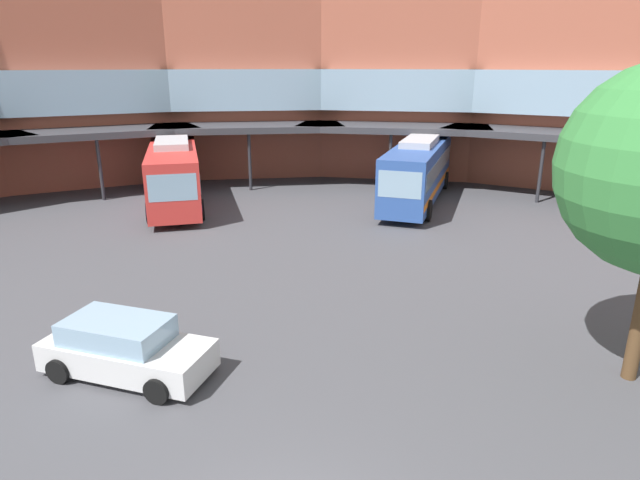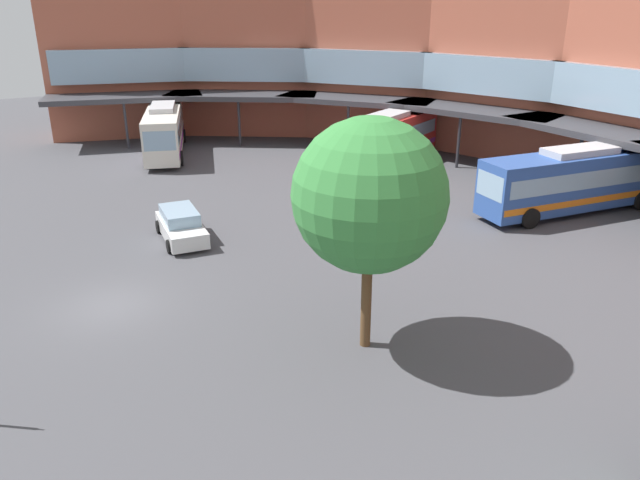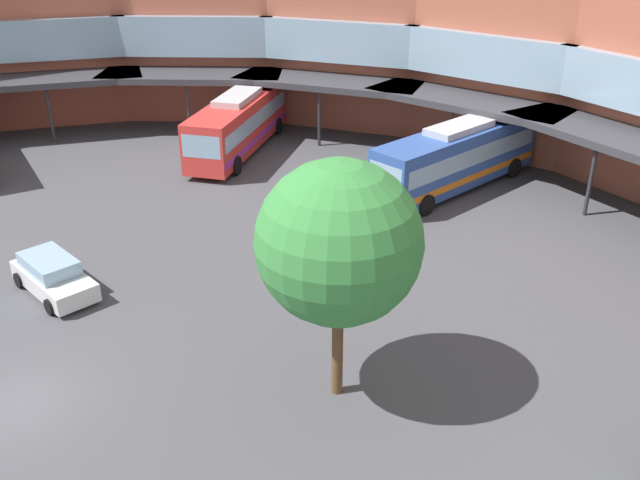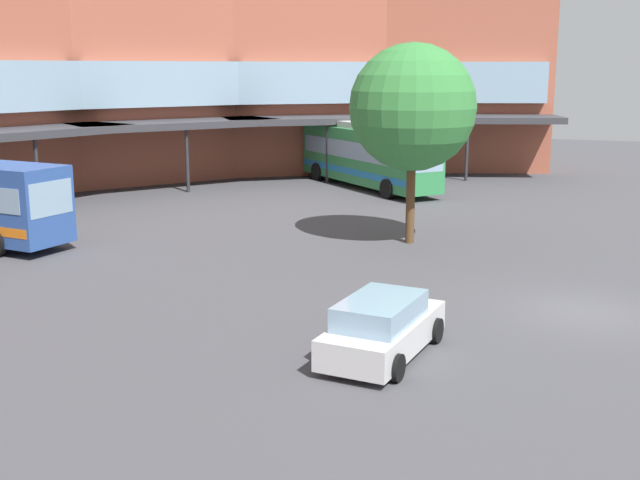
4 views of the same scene
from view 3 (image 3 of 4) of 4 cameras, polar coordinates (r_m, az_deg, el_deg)
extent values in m
plane|color=#47474C|center=(24.92, -23.43, -12.22)|extent=(118.23, 118.23, 0.00)
cube|color=#38383D|center=(38.06, 23.23, 7.65)|extent=(12.77, 7.65, 0.40)
cylinder|color=#2D2D33|center=(37.40, 21.28, 4.59)|extent=(0.20, 0.20, 3.79)
cube|color=#AD5942|center=(46.27, 15.43, 16.70)|extent=(12.13, 6.00, 15.16)
cube|color=#8CADC6|center=(45.99, 14.87, 14.78)|extent=(10.92, 6.24, 2.65)
cube|color=#38383D|center=(42.62, 11.92, 11.06)|extent=(12.13, 4.00, 0.40)
cylinder|color=#2D2D33|center=(41.79, 10.64, 8.16)|extent=(0.20, 0.20, 3.79)
cube|color=#AD5942|center=(50.18, 2.72, 18.26)|extent=(13.41, 9.54, 15.16)
cube|color=#8CADC6|center=(49.86, 2.45, 16.44)|extent=(12.33, 9.38, 2.65)
cube|color=#38383D|center=(46.24, 0.64, 12.80)|extent=(12.77, 7.65, 0.40)
cylinder|color=#2D2D33|center=(45.28, -0.07, 10.02)|extent=(0.20, 0.20, 3.79)
cube|color=#AD5942|center=(52.94, -9.75, 18.36)|extent=(13.30, 12.10, 15.16)
cube|color=#8CADC6|center=(52.58, -9.75, 16.63)|extent=(12.47, 11.56, 2.65)
cube|color=#38383D|center=(48.79, -10.53, 13.10)|extent=(12.09, 10.50, 0.40)
cylinder|color=#2D2D33|center=(47.75, -10.73, 10.44)|extent=(0.20, 0.20, 3.79)
cube|color=#AD5942|center=(54.44, -21.90, 17.15)|extent=(11.81, 13.40, 15.16)
cube|color=#8CADC6|center=(54.07, -21.66, 15.49)|extent=(11.32, 12.53, 2.65)
cube|color=#38383D|center=(50.19, -21.49, 12.11)|extent=(10.16, 12.27, 0.40)
cylinder|color=#2D2D33|center=(49.09, -21.22, 9.55)|extent=(0.20, 0.20, 3.79)
cube|color=#2D519E|center=(38.95, 11.14, 6.68)|extent=(4.02, 11.85, 2.99)
cube|color=#8CADC6|center=(38.83, 11.18, 7.18)|extent=(3.97, 11.17, 0.96)
cube|color=orange|center=(39.23, 11.03, 5.53)|extent=(4.01, 11.62, 0.36)
cube|color=#8CADC6|center=(34.57, 5.42, 5.16)|extent=(2.12, 0.42, 1.32)
cube|color=#B2B2B7|center=(38.43, 11.36, 9.03)|extent=(2.26, 4.38, 0.36)
cylinder|color=black|center=(35.78, 8.69, 2.86)|extent=(0.45, 1.13, 1.10)
cylinder|color=black|center=(37.19, 5.81, 3.96)|extent=(0.45, 1.13, 1.10)
cylinder|color=black|center=(41.89, 15.57, 5.72)|extent=(0.45, 1.13, 1.10)
cylinder|color=black|center=(43.10, 12.89, 6.61)|extent=(0.45, 1.13, 1.10)
cube|color=red|center=(44.56, -6.68, 9.49)|extent=(7.21, 11.75, 2.96)
cube|color=#8CADC6|center=(44.46, -6.70, 9.93)|extent=(6.96, 11.13, 0.95)
cube|color=purple|center=(44.81, -6.62, 8.47)|extent=(7.13, 11.55, 0.36)
cube|color=#8CADC6|center=(39.35, -9.70, 7.54)|extent=(2.11, 1.05, 1.30)
cube|color=#B2B2B7|center=(44.11, -6.79, 11.55)|extent=(3.39, 4.59, 0.36)
cylinder|color=black|center=(40.99, -6.85, 6.07)|extent=(0.73, 1.13, 1.10)
cylinder|color=black|center=(41.96, -10.17, 6.33)|extent=(0.73, 1.13, 1.10)
cylinder|color=black|center=(48.11, -3.45, 9.29)|extent=(0.73, 1.13, 1.10)
cylinder|color=black|center=(48.94, -6.37, 9.48)|extent=(0.73, 1.13, 1.10)
cube|color=silver|center=(30.44, -20.91, -3.11)|extent=(4.59, 2.33, 0.75)
cube|color=#8CADC6|center=(30.34, -21.31, -1.83)|extent=(2.82, 1.90, 0.60)
cylinder|color=black|center=(29.65, -18.11, -3.95)|extent=(0.68, 0.30, 0.66)
cylinder|color=black|center=(29.08, -21.24, -5.12)|extent=(0.68, 0.30, 0.66)
cylinder|color=black|center=(32.03, -20.49, -1.99)|extent=(0.68, 0.30, 0.66)
cylinder|color=black|center=(31.51, -23.41, -3.03)|extent=(0.68, 0.30, 0.66)
cylinder|color=brown|center=(22.24, 1.45, -8.14)|extent=(0.36, 0.36, 4.10)
sphere|color=#38843D|center=(20.49, 1.55, -0.20)|extent=(5.05, 5.05, 5.05)
camera|label=1|loc=(18.11, -43.30, -3.48)|focal=30.47mm
camera|label=2|loc=(6.41, 73.16, -25.57)|focal=34.47mm
camera|label=4|loc=(43.52, -40.52, 10.14)|focal=44.27mm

